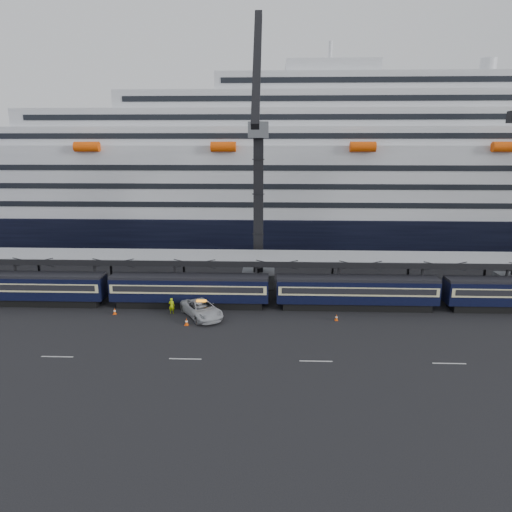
# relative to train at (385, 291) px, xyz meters

# --- Properties ---
(ground) EXTENTS (260.00, 260.00, 0.00)m
(ground) POSITION_rel_train_xyz_m (4.65, -10.00, -2.20)
(ground) COLOR black
(ground) RESTS_ON ground
(train) EXTENTS (133.05, 3.00, 4.05)m
(train) POSITION_rel_train_xyz_m (0.00, 0.00, 0.00)
(train) COLOR black
(train) RESTS_ON ground
(canopy) EXTENTS (130.00, 6.25, 5.53)m
(canopy) POSITION_rel_train_xyz_m (4.65, 4.00, 3.05)
(canopy) COLOR #95979C
(canopy) RESTS_ON ground
(cruise_ship) EXTENTS (214.09, 28.84, 34.00)m
(cruise_ship) POSITION_rel_train_xyz_m (3.57, 35.99, 10.14)
(cruise_ship) COLOR black
(cruise_ship) RESTS_ON ground
(crane_dark_near) EXTENTS (4.50, 17.75, 35.08)m
(crane_dark_near) POSITION_rel_train_xyz_m (-15.35, 8.59, 9.73)
(crane_dark_near) COLOR #45484C
(crane_dark_near) RESTS_ON ground
(pickup_truck) EXTENTS (6.12, 7.28, 1.85)m
(pickup_truck) POSITION_rel_train_xyz_m (-21.42, -3.41, -1.28)
(pickup_truck) COLOR #ADAFB4
(pickup_truck) RESTS_ON ground
(worker) EXTENTS (0.72, 0.51, 1.89)m
(worker) POSITION_rel_train_xyz_m (-25.08, -2.50, -1.25)
(worker) COLOR #B8DB0B
(worker) RESTS_ON ground
(traffic_cone_b) EXTENTS (0.39, 0.39, 0.78)m
(traffic_cone_b) POSITION_rel_train_xyz_m (-31.67, -3.00, -1.81)
(traffic_cone_b) COLOR #FA4F07
(traffic_cone_b) RESTS_ON ground
(traffic_cone_c) EXTENTS (0.42, 0.42, 0.84)m
(traffic_cone_c) POSITION_rel_train_xyz_m (-22.72, -5.98, -1.79)
(traffic_cone_c) COLOR #FA4F07
(traffic_cone_c) RESTS_ON ground
(traffic_cone_d) EXTENTS (0.36, 0.36, 0.73)m
(traffic_cone_d) POSITION_rel_train_xyz_m (-6.17, -3.98, -1.84)
(traffic_cone_d) COLOR #FA4F07
(traffic_cone_d) RESTS_ON ground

